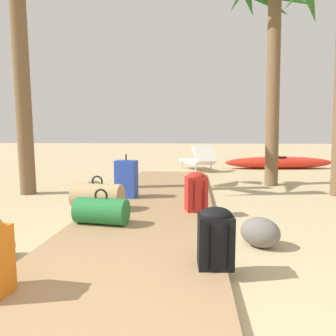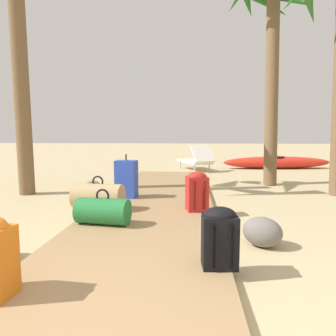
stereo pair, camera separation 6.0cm
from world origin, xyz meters
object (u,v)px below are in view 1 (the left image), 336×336
Objects in this scene: palm_tree_far_right at (275,10)px; kayak at (279,163)px; lounge_chair at (198,160)px; duffel_bag_green at (101,211)px; duffel_bag_tan at (98,196)px; backpack_black at (216,236)px; suitcase_blue at (126,179)px; backpack_red at (196,190)px.

palm_tree_far_right is 1.34× the size of kayak.
lounge_chair is 2.68m from kayak.
duffel_bag_green is at bearing -127.07° from palm_tree_far_right.
backpack_black is (1.51, -1.78, 0.07)m from duffel_bag_tan.
duffel_bag_tan is 0.76m from duffel_bag_green.
backpack_black is at bearing -107.61° from palm_tree_far_right.
duffel_bag_tan is 5.41m from palm_tree_far_right.
palm_tree_far_right is (2.77, 2.09, 3.32)m from suitcase_blue.
lounge_chair reaches higher than backpack_red.
lounge_chair is at bearing 123.00° from palm_tree_far_right.
backpack_black is 8.20m from kayak.
lounge_chair is (-1.57, 2.42, -3.38)m from palm_tree_far_right.
backpack_red is 6.57m from kayak.
backpack_red reaches higher than duffel_bag_tan.
lounge_chair reaches higher than duffel_bag_green.
backpack_red is at bearing -113.73° from kayak.
suitcase_blue reaches higher than duffel_bag_tan.
suitcase_blue is at bearing -142.93° from palm_tree_far_right.
backpack_red reaches higher than backpack_black.
duffel_bag_green is (0.04, -1.52, -0.15)m from suitcase_blue.
kayak is at bearing 72.12° from palm_tree_far_right.
kayak is (3.78, 5.22, -0.19)m from suitcase_blue.
palm_tree_far_right is at bearing 72.39° from backpack_black.
duffel_bag_tan is at bearing -179.42° from backpack_red.
suitcase_blue is at bearing 74.23° from duffel_bag_tan.
palm_tree_far_right is 2.82× the size of lounge_chair.
backpack_red is at bearing 94.70° from backpack_black.
backpack_red is at bearing -90.68° from lounge_chair.
backpack_red is at bearing -119.53° from palm_tree_far_right.
backpack_black is 0.10× the size of palm_tree_far_right.
suitcase_blue is 1.11× the size of duffel_bag_green.
palm_tree_far_right is (1.63, 2.89, 3.34)m from backpack_red.
duffel_bag_green is at bearing -119.01° from kayak.
backpack_black is 0.14× the size of kayak.
duffel_bag_tan is 2.34m from backpack_black.
kayak is (2.50, 7.81, -0.14)m from backpack_black.
backpack_red is (1.09, 0.73, 0.13)m from duffel_bag_green.
backpack_red is (1.14, -0.79, -0.02)m from suitcase_blue.
duffel_bag_tan is at bearing 130.26° from backpack_black.
backpack_red is (1.36, 0.01, 0.10)m from duffel_bag_tan.
suitcase_blue is 0.15× the size of palm_tree_far_right.
suitcase_blue reaches higher than duffel_bag_green.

